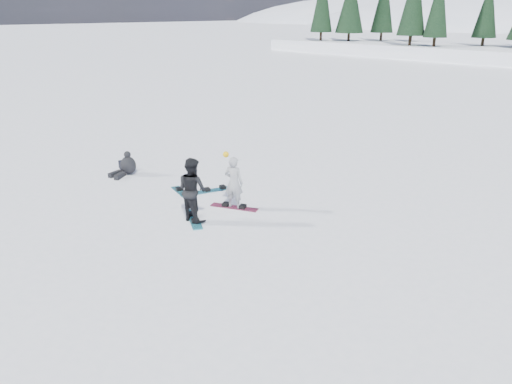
% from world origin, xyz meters
% --- Properties ---
extents(ground, '(420.00, 420.00, 0.00)m').
position_xyz_m(ground, '(0.00, 0.00, 0.00)').
color(ground, white).
rests_on(ground, ground).
extents(snowboarder_woman, '(0.70, 0.59, 1.77)m').
position_xyz_m(snowboarder_woman, '(-1.10, 0.77, 0.83)').
color(snowboarder_woman, '#AEAFB3').
rests_on(snowboarder_woman, ground).
extents(snowboarder_man, '(0.94, 0.75, 1.86)m').
position_xyz_m(snowboarder_man, '(-1.24, -0.68, 0.93)').
color(snowboarder_man, black).
rests_on(snowboarder_man, ground).
extents(seated_rider, '(0.79, 1.14, 0.88)m').
position_xyz_m(seated_rider, '(-6.30, 0.18, 0.34)').
color(seated_rider, black).
rests_on(seated_rider, ground).
extents(gear_bag, '(0.52, 0.43, 0.30)m').
position_xyz_m(gear_bag, '(-7.00, 0.43, 0.15)').
color(gear_bag, black).
rests_on(gear_bag, ground).
extents(snowboard_woman, '(1.48, 0.90, 0.03)m').
position_xyz_m(snowboard_woman, '(-1.10, 0.77, 0.01)').
color(snowboard_woman, maroon).
rests_on(snowboard_woman, ground).
extents(snowboard_man, '(1.45, 0.96, 0.03)m').
position_xyz_m(snowboard_man, '(-1.24, -0.68, 0.01)').
color(snowboard_man, teal).
rests_on(snowboard_man, ground).
extents(snowboard_loose_c, '(1.52, 0.68, 0.03)m').
position_xyz_m(snowboard_loose_c, '(-3.22, 0.39, 0.01)').
color(snowboard_loose_c, '#187388').
rests_on(snowboard_loose_c, ground).
extents(snowboard_loose_a, '(0.74, 1.51, 0.03)m').
position_xyz_m(snowboard_loose_a, '(-2.71, 1.36, 0.01)').
color(snowboard_loose_a, teal).
rests_on(snowboard_loose_a, ground).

